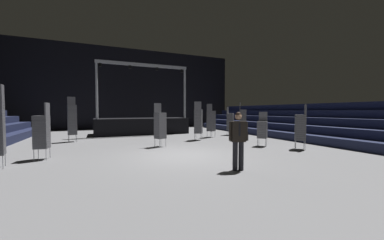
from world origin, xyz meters
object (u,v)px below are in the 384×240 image
Objects in this scene: chair_stack_mid_right at (42,131)px; chair_stack_aisle_right at (160,125)px; chair_stack_front_left at (211,121)px; equipment_road_case at (240,136)px; stage_riser at (142,125)px; chair_stack_aisle_left at (198,121)px; chair_stack_rear_centre at (262,129)px; chair_stack_mid_left at (243,120)px; chair_stack_mid_centre at (230,121)px; chair_stack_rear_left at (72,119)px; man_with_tie at (238,137)px; chair_stack_front_right at (300,127)px.

chair_stack_aisle_right is at bearing -68.20° from chair_stack_mid_right.
equipment_road_case is at bearing -9.67° from chair_stack_front_left.
stage_riser is 5.73m from chair_stack_aisle_left.
chair_stack_mid_left is at bearing -60.88° from chair_stack_rear_centre.
chair_stack_mid_centre is 10.21m from chair_stack_rear_left.
chair_stack_mid_left is at bearing -67.53° from chair_stack_mid_right.
man_with_tie is 0.84× the size of chair_stack_mid_right.
man_with_tie reaches higher than chair_stack_rear_centre.
man_with_tie is 0.84× the size of chair_stack_front_right.
chair_stack_front_left is (3.16, 7.64, 0.13)m from man_with_tie.
chair_stack_mid_right reaches higher than man_with_tie.
chair_stack_aisle_left reaches higher than chair_stack_front_right.
man_with_tie is at bearing -117.12° from chair_stack_mid_right.
chair_stack_rear_left is (-5.13, 8.76, 0.30)m from man_with_tie.
chair_stack_rear_centre is at bearing -121.37° from man_with_tie.
chair_stack_front_right is 6.38m from chair_stack_mid_centre.
chair_stack_mid_right is at bearing -122.48° from stage_riser.
chair_stack_mid_left is 11.04m from chair_stack_mid_right.
chair_stack_rear_centre is at bearing 136.27° from chair_stack_rear_left.
chair_stack_rear_left is (0.52, 4.75, 0.25)m from chair_stack_mid_right.
chair_stack_rear_centre is (-1.00, 1.38, -0.17)m from chair_stack_front_right.
man_with_tie is 0.75× the size of chair_stack_mid_left.
chair_stack_aisle_left is at bearing -81.47° from chair_stack_front_left.
chair_stack_rear_centre is (-1.33, -3.44, -0.29)m from chair_stack_mid_left.
chair_stack_rear_left is at bearing 98.19° from chair_stack_front_right.
chair_stack_mid_left reaches higher than chair_stack_mid_centre.
chair_stack_aisle_right is (4.14, -3.63, -0.21)m from chair_stack_rear_left.
chair_stack_mid_left is 1.55m from chair_stack_mid_centre.
chair_stack_mid_centre is at bearing 39.93° from chair_stack_front_right.
chair_stack_mid_centre is at bearing -145.28° from chair_stack_mid_left.
chair_stack_mid_centre reaches higher than equipment_road_case.
chair_stack_front_right is at bearing 31.35° from chair_stack_mid_left.
chair_stack_front_right is at bearing -11.70° from chair_stack_front_left.
chair_stack_front_right is at bearing -21.92° from chair_stack_aisle_left.
chair_stack_front_right and chair_stack_mid_centre have the same top height.
chair_stack_mid_left is at bearing 39.11° from chair_stack_front_right.
chair_stack_front_left is 1.08× the size of chair_stack_front_right.
equipment_road_case is at bearing 159.91° from chair_stack_aisle_right.
chair_stack_front_right is 1.00× the size of chair_stack_mid_centre.
chair_stack_front_left is 1.08× the size of chair_stack_mid_right.
chair_stack_aisle_left is (-1.94, 3.37, 0.29)m from chair_stack_rear_centre.
chair_stack_front_right is 1.71m from chair_stack_rear_centre.
chair_stack_aisle_left is (-3.27, -0.07, 0.00)m from chair_stack_mid_left.
chair_stack_front_right is 0.89× the size of chair_stack_aisle_left.
man_with_tie is 5.08m from chair_stack_front_right.
chair_stack_rear_centre is 0.80× the size of chair_stack_aisle_right.
chair_stack_mid_centre is at bearing -54.85° from chair_stack_rear_centre.
chair_stack_mid_centre is (5.06, 8.27, 0.05)m from man_with_tie.
chair_stack_mid_left is (0.33, 4.82, 0.13)m from chair_stack_front_right.
equipment_road_case is (0.14, 2.10, -0.59)m from chair_stack_rear_centre.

